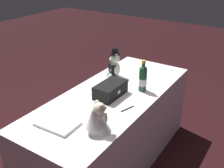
# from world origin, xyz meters

# --- Properties ---
(ground_plane) EXTENTS (12.00, 12.00, 0.00)m
(ground_plane) POSITION_xyz_m (0.00, 0.00, 0.00)
(ground_plane) COLOR black
(reception_table) EXTENTS (1.81, 0.73, 0.72)m
(reception_table) POSITION_xyz_m (0.00, 0.00, 0.36)
(reception_table) COLOR white
(reception_table) RESTS_ON ground_plane
(teddy_bear_groom) EXTENTS (0.14, 0.14, 0.29)m
(teddy_bear_groom) POSITION_xyz_m (0.34, 0.19, 0.84)
(teddy_bear_groom) COLOR silver
(teddy_bear_groom) RESTS_ON reception_table
(teddy_bear_bride) EXTENTS (0.22, 0.19, 0.23)m
(teddy_bear_bride) POSITION_xyz_m (-0.51, -0.22, 0.82)
(teddy_bear_bride) COLOR white
(teddy_bear_bride) RESTS_ON reception_table
(champagne_bottle) EXTENTS (0.07, 0.07, 0.29)m
(champagne_bottle) POSITION_xyz_m (0.21, -0.19, 0.84)
(champagne_bottle) COLOR #1B4F2C
(champagne_bottle) RESTS_ON reception_table
(signing_pen) EXTENTS (0.14, 0.05, 0.01)m
(signing_pen) POSITION_xyz_m (-0.15, -0.24, 0.73)
(signing_pen) COLOR black
(signing_pen) RESTS_ON reception_table
(gift_case_black) EXTENTS (0.30, 0.18, 0.11)m
(gift_case_black) POSITION_xyz_m (-0.03, -0.00, 0.78)
(gift_case_black) COLOR black
(gift_case_black) RESTS_ON reception_table
(guestbook) EXTENTS (0.22, 0.30, 0.02)m
(guestbook) POSITION_xyz_m (-0.60, 0.07, 0.73)
(guestbook) COLOR white
(guestbook) RESTS_ON reception_table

